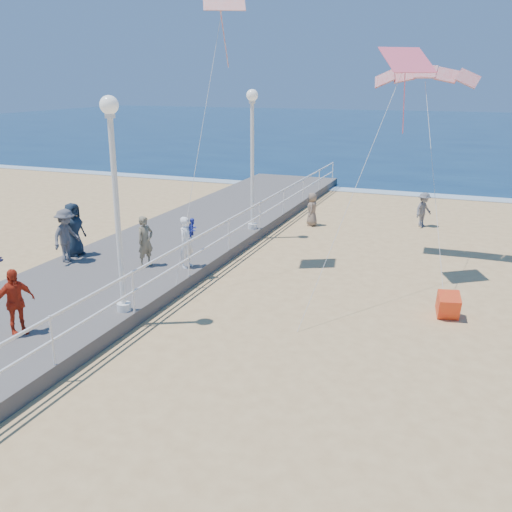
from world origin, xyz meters
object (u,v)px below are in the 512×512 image
(lamp_post_far, at_px, (252,145))
(spectator_3, at_px, (15,302))
(spectator_4, at_px, (74,229))
(beach_walker_c, at_px, (312,209))
(box_kite, at_px, (448,307))
(toddler_held, at_px, (193,229))
(woman_holding_toddler, at_px, (187,242))
(spectator_6, at_px, (145,241))
(lamp_post_mid, at_px, (115,184))
(beach_walker_a, at_px, (424,210))
(spectator_2, at_px, (66,236))

(lamp_post_far, xyz_separation_m, spectator_3, (-1.50, -11.08, -2.47))
(lamp_post_far, xyz_separation_m, spectator_4, (-4.25, -5.47, -2.37))
(spectator_4, xyz_separation_m, beach_walker_c, (5.89, 8.33, -0.58))
(box_kite, bearing_deg, spectator_3, -161.10)
(toddler_held, xyz_separation_m, spectator_3, (-1.52, -5.97, -0.41))
(toddler_held, distance_m, spectator_3, 6.17)
(spectator_3, height_order, box_kite, spectator_3)
(lamp_post_far, distance_m, spectator_4, 7.32)
(woman_holding_toddler, distance_m, spectator_4, 4.12)
(spectator_4, relative_size, spectator_6, 1.11)
(lamp_post_mid, xyz_separation_m, woman_holding_toddler, (-0.13, 3.74, -2.45))
(lamp_post_far, bearing_deg, lamp_post_mid, -90.00)
(box_kite, bearing_deg, spectator_4, 167.58)
(toddler_held, bearing_deg, beach_walker_a, -22.19)
(spectator_3, xyz_separation_m, spectator_6, (0.10, 5.46, 0.01))
(toddler_held, xyz_separation_m, beach_walker_c, (1.62, 7.97, -0.89))
(lamp_post_far, height_order, beach_walker_a, lamp_post_far)
(spectator_4, xyz_separation_m, beach_walker_a, (10.39, 9.85, -0.55))
(lamp_post_mid, bearing_deg, woman_holding_toddler, 92.04)
(spectator_2, distance_m, spectator_4, 0.71)
(spectator_6, xyz_separation_m, beach_walker_c, (3.04, 8.48, -0.49))
(spectator_3, xyz_separation_m, beach_walker_c, (3.14, 13.94, -0.48))
(lamp_post_mid, xyz_separation_m, beach_walker_c, (1.64, 11.86, -2.95))
(lamp_post_far, relative_size, beach_walker_c, 3.72)
(woman_holding_toddler, bearing_deg, spectator_2, 113.38)
(lamp_post_mid, height_order, spectator_3, lamp_post_mid)
(beach_walker_c, bearing_deg, spectator_4, -46.27)
(lamp_post_far, distance_m, spectator_6, 6.29)
(lamp_post_far, xyz_separation_m, box_kite, (7.73, -5.53, -3.36))
(woman_holding_toddler, xyz_separation_m, spectator_2, (-3.88, -0.88, 0.06))
(spectator_2, distance_m, spectator_3, 5.55)
(spectator_3, bearing_deg, box_kite, -35.26)
(toddler_held, relative_size, spectator_3, 0.45)
(woman_holding_toddler, distance_m, beach_walker_c, 8.33)
(lamp_post_far, bearing_deg, spectator_6, -104.03)
(spectator_4, height_order, spectator_6, spectator_4)
(beach_walker_a, bearing_deg, spectator_6, 172.36)
(spectator_4, bearing_deg, woman_holding_toddler, -82.19)
(spectator_6, distance_m, beach_walker_c, 9.02)
(box_kite, bearing_deg, woman_holding_toddler, 165.90)
(box_kite, bearing_deg, beach_walker_c, 113.86)
(lamp_post_mid, xyz_separation_m, spectator_3, (-1.50, -2.08, -2.47))
(woman_holding_toddler, distance_m, beach_walker_a, 11.51)
(lamp_post_far, relative_size, toddler_held, 7.51)
(woman_holding_toddler, bearing_deg, lamp_post_mid, -167.33)
(spectator_3, bearing_deg, beach_walker_a, -2.55)
(toddler_held, distance_m, beach_walker_a, 11.32)
(beach_walker_a, relative_size, box_kite, 2.47)
(spectator_4, bearing_deg, beach_walker_c, -30.34)
(beach_walker_a, relative_size, beach_walker_c, 1.04)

